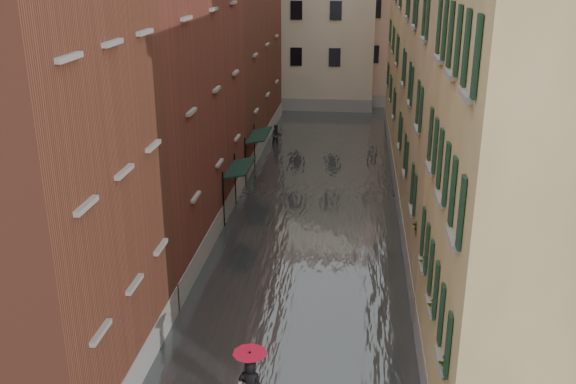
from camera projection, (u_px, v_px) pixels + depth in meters
The scene contains 15 objects.
ground at pixel (287, 357), 19.93m from camera, with size 120.00×120.00×0.00m, color slate.
floodwater at pixel (316, 205), 32.04m from camera, with size 10.00×60.00×0.20m, color #4B5153.
building_left_near at pixel (10, 171), 16.56m from camera, with size 6.00×8.00×13.00m, color brown.
building_left_mid at pixel (145, 96), 26.92m from camera, with size 6.00×14.00×12.50m, color maroon.
building_left_far at pixel (219, 37), 40.68m from camera, with size 6.00×16.00×14.00m, color brown.
building_right_near at pixel (568, 220), 15.38m from camera, with size 6.00×8.00×11.50m, color olive.
building_right_mid at pixel (487, 97), 25.40m from camera, with size 6.00×14.00×13.00m, color tan.
building_right_far at pixel (442, 60), 39.68m from camera, with size 6.00×16.00×11.50m, color olive.
building_end_cream at pixel (302, 25), 53.52m from camera, with size 12.00×9.00×13.00m, color beige.
building_end_pink at pixel (409, 30), 54.64m from camera, with size 10.00×9.00×12.00m, color tan.
awning_near at pixel (239, 169), 29.74m from camera, with size 1.09×2.88×2.80m.
awning_far at pixel (258, 137), 35.22m from camera, with size 1.09×3.10×2.80m.
window_planters at pixel (433, 275), 17.55m from camera, with size 0.59×8.68×0.84m.
pedestrian_main at pixel (250, 380), 16.85m from camera, with size 0.90×0.90×2.06m.
pedestrian_far at pixel (277, 136), 41.98m from camera, with size 0.73×0.57×1.50m, color black.
Camera 1 is at (1.86, -16.88, 11.63)m, focal length 40.00 mm.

